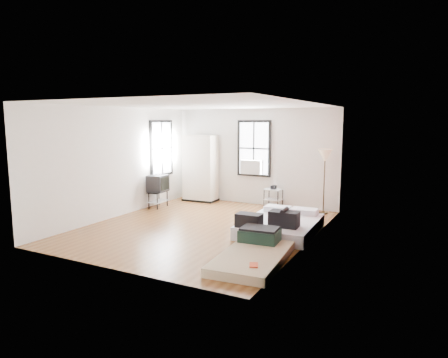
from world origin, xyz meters
The scene contains 8 objects.
ground centered at (0.00, 0.00, 0.00)m, with size 6.00×6.00×0.00m, color brown.
room_shell centered at (0.23, 0.36, 1.74)m, with size 5.02×6.02×2.80m.
mattress_main centered at (1.75, 0.38, 0.18)m, with size 1.61×2.13×0.66m.
mattress_bare centered at (1.91, -1.44, 0.13)m, with size 1.21×2.07×0.43m.
wardrobe centered at (-1.64, 2.65, 1.00)m, with size 1.04×0.62×2.01m.
side_table centered at (0.71, 2.72, 0.43)m, with size 0.51×0.42×0.64m.
floor_lamp centered at (2.15, 2.65, 1.47)m, with size 0.37×0.37×1.71m.
tv_stand centered at (-2.21, 1.26, 0.66)m, with size 0.51×0.69×0.93m.
Camera 1 is at (4.58, -7.78, 2.44)m, focal length 32.00 mm.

